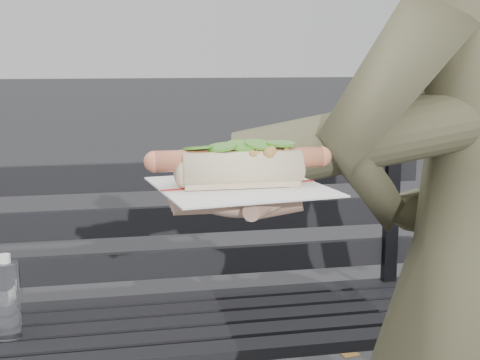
# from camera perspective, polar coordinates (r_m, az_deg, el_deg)

# --- Properties ---
(park_bench) EXTENTS (1.50, 0.44, 0.88)m
(park_bench) POSITION_cam_1_polar(r_m,az_deg,el_deg) (1.85, -5.80, -9.79)
(park_bench) COLOR black
(park_bench) RESTS_ON ground
(held_hotdog) EXTENTS (0.64, 0.33, 0.20)m
(held_hotdog) POSITION_cam_1_polar(r_m,az_deg,el_deg) (0.92, 11.39, 3.31)
(held_hotdog) COLOR #4E4B34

